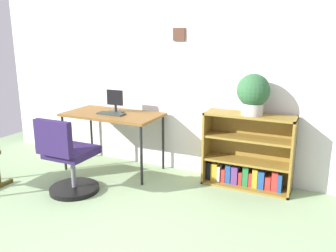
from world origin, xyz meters
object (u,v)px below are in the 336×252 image
object	(u,v)px
desk	(113,117)
bookshelf_low	(247,156)
office_chair	(68,162)
potted_plant_on_shelf	(253,93)
monitor	(115,102)
keyboard	(111,114)

from	to	relation	value
desk	bookshelf_low	size ratio (longest dim) A/B	1.23
desk	bookshelf_low	xyz separation A→B (m)	(1.59, 0.21, -0.31)
bookshelf_low	office_chair	bearing A→B (deg)	-148.47
desk	potted_plant_on_shelf	xyz separation A→B (m)	(1.62, 0.16, 0.39)
potted_plant_on_shelf	monitor	bearing A→B (deg)	-176.41
bookshelf_low	potted_plant_on_shelf	xyz separation A→B (m)	(0.03, -0.05, 0.70)
office_chair	bookshelf_low	distance (m)	1.90
monitor	bookshelf_low	size ratio (longest dim) A/B	0.29
desk	monitor	size ratio (longest dim) A/B	4.22
desk	monitor	world-z (taller)	monitor
keyboard	potted_plant_on_shelf	bearing A→B (deg)	7.69
desk	potted_plant_on_shelf	bearing A→B (deg)	5.47
monitor	keyboard	size ratio (longest dim) A/B	0.83
keyboard	monitor	bearing A→B (deg)	96.70
keyboard	office_chair	world-z (taller)	office_chair
keyboard	office_chair	xyz separation A→B (m)	(-0.05, -0.73, -0.37)
keyboard	office_chair	size ratio (longest dim) A/B	0.40
bookshelf_low	potted_plant_on_shelf	world-z (taller)	potted_plant_on_shelf
bookshelf_low	desk	bearing A→B (deg)	-172.52
desk	keyboard	distance (m)	0.09
keyboard	bookshelf_low	distance (m)	1.64
monitor	bookshelf_low	world-z (taller)	monitor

